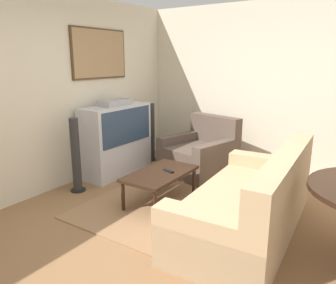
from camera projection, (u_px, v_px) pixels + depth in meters
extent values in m
plane|color=#8E6642|center=(179.00, 230.00, 3.55)|extent=(12.00, 12.00, 0.00)
cube|color=beige|center=(44.00, 94.00, 4.36)|extent=(12.00, 0.06, 2.70)
cube|color=#4C381E|center=(100.00, 54.00, 5.03)|extent=(1.12, 0.03, 0.75)
cube|color=#A37F56|center=(100.00, 54.00, 5.02)|extent=(1.07, 0.01, 0.70)
cube|color=beige|center=(264.00, 88.00, 5.35)|extent=(0.06, 12.00, 2.70)
cube|color=#99704C|center=(163.00, 201.00, 4.27)|extent=(2.18, 1.59, 0.01)
cube|color=silver|center=(117.00, 158.00, 5.28)|extent=(1.21, 0.46, 0.50)
cube|color=silver|center=(116.00, 125.00, 5.15)|extent=(1.21, 0.46, 0.61)
cube|color=#2D425B|center=(127.00, 126.00, 5.02)|extent=(1.08, 0.01, 0.53)
cube|color=#9E9EA3|center=(115.00, 103.00, 5.06)|extent=(0.54, 0.25, 0.09)
cube|color=tan|center=(244.00, 211.00, 3.52)|extent=(2.18, 1.10, 0.42)
cube|color=tan|center=(285.00, 178.00, 3.22)|extent=(2.14, 0.33, 0.49)
cube|color=tan|center=(267.00, 178.00, 4.29)|extent=(0.29, 1.00, 0.58)
cube|color=tan|center=(209.00, 247.00, 2.71)|extent=(0.29, 1.00, 0.58)
cube|color=#877154|center=(281.00, 169.00, 3.71)|extent=(0.37, 0.14, 0.34)
cube|color=#877154|center=(257.00, 200.00, 2.90)|extent=(0.37, 0.14, 0.34)
cube|color=brown|center=(198.00, 160.00, 5.26)|extent=(1.17, 1.15, 0.46)
cube|color=brown|center=(215.00, 129.00, 5.40)|extent=(0.40, 0.96, 0.45)
cube|color=brown|center=(181.00, 151.00, 5.52)|extent=(0.98, 0.39, 0.60)
cube|color=brown|center=(217.00, 161.00, 4.96)|extent=(0.98, 0.39, 0.60)
cube|color=black|center=(160.00, 174.00, 4.14)|extent=(1.01, 0.57, 0.04)
cylinder|color=black|center=(155.00, 206.00, 3.70)|extent=(0.04, 0.04, 0.37)
cylinder|color=black|center=(194.00, 182.00, 4.44)|extent=(0.04, 0.04, 0.37)
cylinder|color=black|center=(123.00, 197.00, 3.95)|extent=(0.04, 0.04, 0.37)
cylinder|color=black|center=(165.00, 175.00, 4.69)|extent=(0.04, 0.04, 0.37)
cube|color=black|center=(168.00, 171.00, 4.16)|extent=(0.08, 0.17, 0.02)
cylinder|color=black|center=(78.00, 190.00, 4.61)|extent=(0.21, 0.21, 0.02)
cylinder|color=#2D2D2D|center=(76.00, 155.00, 4.49)|extent=(0.12, 0.12, 1.04)
cylinder|color=black|center=(152.00, 159.00, 6.03)|extent=(0.21, 0.21, 0.02)
cylinder|color=#2D2D2D|center=(151.00, 132.00, 5.90)|extent=(0.12, 0.12, 1.04)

